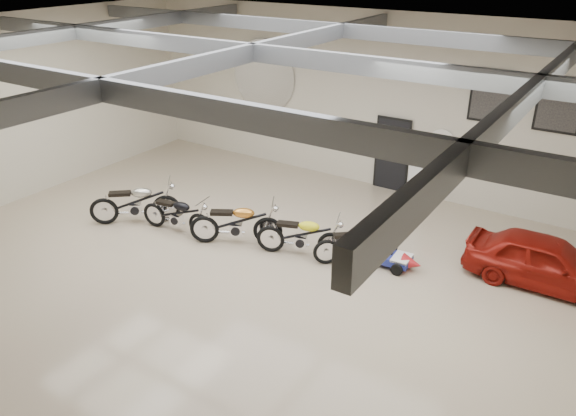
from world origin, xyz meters
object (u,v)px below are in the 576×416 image
Objects in this scene: banner_stand at (417,172)px; go_kart at (389,255)px; motorcycle_black at (176,213)px; vintage_car at (546,261)px; motorcycle_silver at (134,202)px; motorcycle_red at (356,243)px; motorcycle_gold at (236,222)px; motorcycle_yellow at (301,235)px.

banner_stand is 3.80m from go_kart.
motorcycle_black is 8.52m from vintage_car.
go_kart is (5.13, 1.36, -0.24)m from motorcycle_black.
motorcycle_silver is at bearing -136.74° from banner_stand.
motorcycle_red reaches higher than go_kart.
banner_stand reaches higher than go_kart.
motorcycle_black is 0.91× the size of motorcycle_gold.
vintage_car is (3.04, 1.06, 0.28)m from go_kart.
vintage_car reaches higher than motorcycle_black.
motorcycle_silver is 1.09× the size of motorcycle_yellow.
motorcycle_black reaches higher than go_kart.
banner_stand is 4.67m from vintage_car.
motorcycle_gold is at bearing -119.73° from banner_stand.
motorcycle_gold is at bearing 4.05° from motorcycle_black.
motorcycle_black is 1.65m from motorcycle_gold.
vintage_car is at bearing -1.18° from motorcycle_yellow.
banner_stand is at bearing 41.89° from motorcycle_black.
motorcycle_red is (0.13, -3.94, -0.39)m from banner_stand.
banner_stand is 0.86× the size of motorcycle_yellow.
motorcycle_silver is 1.48× the size of go_kart.
motorcycle_yellow is at bearing -163.74° from go_kart.
banner_stand is 0.79× the size of motorcycle_silver.
motorcycle_yellow reaches higher than go_kart.
motorcycle_silver is 0.69× the size of vintage_car.
motorcycle_black is at bearing 161.26° from motorcycle_gold.
motorcycle_red is (4.43, 1.08, -0.02)m from motorcycle_black.
motorcycle_black is 4.56m from motorcycle_red.
motorcycle_silver is 6.57m from go_kart.
motorcycle_gold reaches higher than motorcycle_red.
motorcycle_gold is (1.61, 0.33, 0.05)m from motorcycle_black.
vintage_car is at bearing 16.28° from go_kart.
motorcycle_silver is 1.27m from motorcycle_black.
motorcycle_red is 0.78m from go_kart.
motorcycle_silver is 9.77m from vintage_car.
motorcycle_gold is 1.15× the size of motorcycle_red.
motorcycle_black reaches higher than motorcycle_red.
motorcycle_silver is 1.03× the size of motorcycle_gold.
vintage_car is (3.87, -2.60, -0.33)m from banner_stand.
motorcycle_gold is 1.44× the size of go_kart.
motorcycle_gold reaches higher than vintage_car.
motorcycle_silver is 2.91m from motorcycle_gold.
motorcycle_gold is 6.88m from vintage_car.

